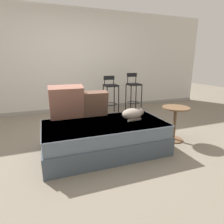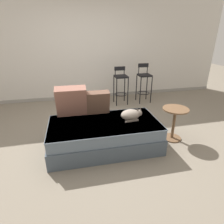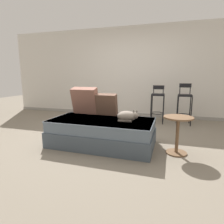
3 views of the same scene
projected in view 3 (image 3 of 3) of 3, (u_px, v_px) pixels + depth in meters
The scene contains 10 objects.
ground_plane at pixel (109, 138), 3.67m from camera, with size 16.00×16.00×0.00m, color slate.
wall_back_panel at pixel (132, 72), 5.54m from camera, with size 8.00×0.10×2.60m, color silver.
wall_baseboard_trim at pixel (131, 114), 5.72m from camera, with size 8.00×0.02×0.09m, color gray.
couch at pixel (102, 132), 3.25m from camera, with size 1.78×0.96×0.46m.
throw_pillow_corner at pixel (85, 101), 3.64m from camera, with size 0.50×0.30×0.52m.
throw_pillow_middle at pixel (107, 104), 3.52m from camera, with size 0.40×0.22×0.41m.
cat at pixel (128, 116), 3.06m from camera, with size 0.36×0.27×0.20m.
bar_stool_near_window at pixel (158, 101), 4.78m from camera, with size 0.32×0.32×0.95m.
bar_stool_by_doorway at pixel (185, 101), 4.60m from camera, with size 0.33×0.33×1.01m.
side_table at pixel (178, 130), 2.85m from camera, with size 0.44×0.44×0.58m.
Camera 3 is at (1.07, -3.34, 1.18)m, focal length 30.00 mm.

